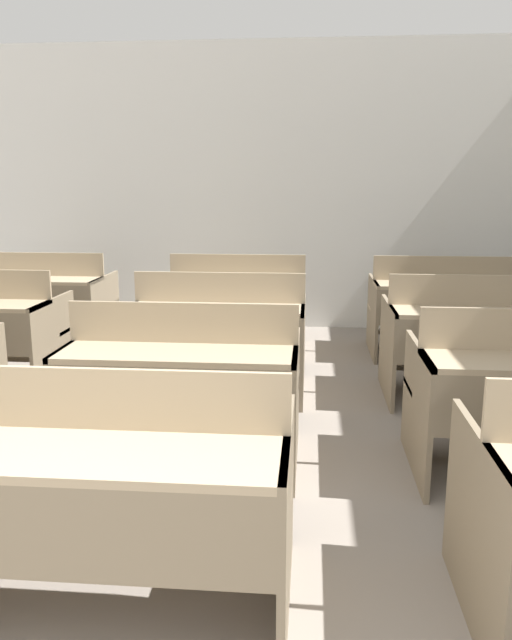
{
  "coord_description": "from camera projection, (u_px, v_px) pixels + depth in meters",
  "views": [
    {
      "loc": [
        0.95,
        -0.72,
        1.54
      ],
      "look_at": [
        0.63,
        2.87,
        0.77
      ],
      "focal_mm": 35.0,
      "sensor_mm": 36.0,
      "label": 1
    }
  ],
  "objects": [
    {
      "name": "bench_second_center",
      "position": [
        183.0,
        382.0,
        3.45
      ],
      "size": [
        1.27,
        0.82,
        0.92
      ],
      "color": "#7B6B54",
      "rests_on": "ground_plane"
    },
    {
      "name": "bench_back_right",
      "position": [
        442.0,
        305.0,
        5.69
      ],
      "size": [
        1.27,
        0.82,
        0.92
      ],
      "color": "#7C6D56",
      "rests_on": "ground_plane"
    },
    {
      "name": "bench_third_center",
      "position": [
        219.0,
        332.0,
        4.64
      ],
      "size": [
        1.27,
        0.82,
        0.92
      ],
      "color": "#82735C",
      "rests_on": "ground_plane"
    },
    {
      "name": "bench_back_center",
      "position": [
        237.0,
        302.0,
        5.85
      ],
      "size": [
        1.27,
        0.82,
        0.92
      ],
      "color": "#81725B",
      "rests_on": "ground_plane"
    },
    {
      "name": "wall_back",
      "position": [
        224.0,
        189.0,
        6.77
      ],
      "size": [
        6.88,
        0.06,
        3.03
      ],
      "color": "silver",
      "rests_on": "ground_plane"
    },
    {
      "name": "bench_third_right",
      "position": [
        476.0,
        337.0,
        4.51
      ],
      "size": [
        1.27,
        0.82,
        0.92
      ],
      "color": "#80715A",
      "rests_on": "ground_plane"
    },
    {
      "name": "bench_front_center",
      "position": [
        114.0,
        490.0,
        2.23
      ],
      "size": [
        1.27,
        0.82,
        0.92
      ],
      "color": "#7B6B54",
      "rests_on": "ground_plane"
    },
    {
      "name": "bench_back_left",
      "position": [
        41.0,
        299.0,
        6.01
      ],
      "size": [
        1.27,
        0.82,
        0.92
      ],
      "color": "#7F6F58",
      "rests_on": "ground_plane"
    }
  ]
}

